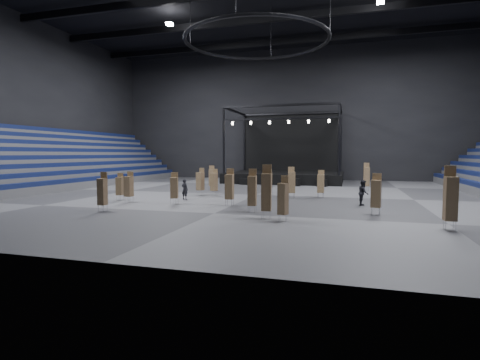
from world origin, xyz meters
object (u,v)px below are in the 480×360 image
(chair_stack_9, at_px, (252,190))
(chair_stack_14, at_px, (212,177))
(chair_stack_2, at_px, (321,183))
(chair_stack_11, at_px, (450,198))
(chair_stack_15, at_px, (174,187))
(chair_stack_0, at_px, (265,183))
(flight_case_mid, at_px, (294,182))
(stage, at_px, (286,170))
(chair_stack_10, at_px, (292,182))
(chair_stack_7, at_px, (269,180))
(crew_member, at_px, (363,193))
(chair_stack_1, at_px, (266,191))
(chair_stack_3, at_px, (120,186))
(chair_stack_6, at_px, (200,181))
(chair_stack_5, at_px, (129,186))
(chair_stack_12, at_px, (367,176))
(man_center, at_px, (185,189))
(flight_case_right, at_px, (322,183))
(chair_stack_16, at_px, (214,181))
(flight_case_left, at_px, (244,181))
(chair_stack_8, at_px, (102,191))
(chair_stack_17, at_px, (229,186))

(chair_stack_9, relative_size, chair_stack_14, 1.10)
(chair_stack_2, xyz_separation_m, chair_stack_11, (6.66, -11.32, 0.32))
(chair_stack_15, bearing_deg, chair_stack_0, 39.13)
(flight_case_mid, distance_m, chair_stack_0, 9.87)
(stage, height_order, chair_stack_10, stage)
(chair_stack_7, distance_m, crew_member, 10.56)
(chair_stack_1, distance_m, chair_stack_3, 13.38)
(chair_stack_6, relative_size, chair_stack_10, 0.93)
(chair_stack_5, height_order, chair_stack_12, chair_stack_12)
(chair_stack_0, height_order, chair_stack_3, chair_stack_3)
(man_center, bearing_deg, flight_case_mid, -97.31)
(chair_stack_14, distance_m, crew_member, 15.42)
(flight_case_mid, distance_m, chair_stack_15, 18.15)
(chair_stack_3, bearing_deg, chair_stack_10, 10.65)
(flight_case_mid, bearing_deg, chair_stack_6, -119.53)
(flight_case_mid, height_order, chair_stack_7, chair_stack_7)
(stage, bearing_deg, chair_stack_11, -66.68)
(flight_case_right, xyz_separation_m, chair_stack_6, (-9.39, -11.63, 0.85))
(flight_case_mid, relative_size, flight_case_right, 1.10)
(chair_stack_16, xyz_separation_m, crew_member, (11.98, -2.97, -0.31))
(chair_stack_1, height_order, chair_stack_15, chair_stack_1)
(stage, height_order, chair_stack_7, stage)
(chair_stack_1, bearing_deg, chair_stack_16, 117.39)
(flight_case_left, relative_size, chair_stack_8, 0.47)
(chair_stack_15, bearing_deg, chair_stack_3, 153.59)
(flight_case_right, relative_size, chair_stack_16, 0.52)
(flight_case_left, relative_size, chair_stack_7, 0.53)
(flight_case_left, height_order, chair_stack_14, chair_stack_14)
(chair_stack_9, height_order, chair_stack_10, chair_stack_9)
(chair_stack_5, bearing_deg, stage, 75.79)
(stage, xyz_separation_m, chair_stack_6, (-4.52, -17.81, -0.21))
(chair_stack_10, relative_size, chair_stack_17, 0.99)
(chair_stack_1, xyz_separation_m, chair_stack_9, (-1.29, 1.94, -0.15))
(man_center, xyz_separation_m, crew_member, (13.18, 0.35, 0.09))
(chair_stack_11, bearing_deg, chair_stack_1, 173.17)
(chair_stack_1, height_order, chair_stack_14, chair_stack_1)
(chair_stack_0, distance_m, chair_stack_1, 11.65)
(chair_stack_0, xyz_separation_m, chair_stack_7, (-0.14, 2.59, 0.13))
(chair_stack_0, xyz_separation_m, man_center, (-5.33, -4.66, -0.23))
(chair_stack_6, bearing_deg, chair_stack_8, -85.11)
(chair_stack_9, bearing_deg, chair_stack_5, 163.15)
(flight_case_mid, xyz_separation_m, chair_stack_6, (-6.42, -11.34, 0.81))
(flight_case_mid, distance_m, chair_stack_17, 16.94)
(chair_stack_0, height_order, chair_stack_15, chair_stack_15)
(flight_case_right, distance_m, chair_stack_2, 10.77)
(chair_stack_0, xyz_separation_m, chair_stack_17, (-0.94, -7.00, 0.32))
(flight_case_left, xyz_separation_m, chair_stack_5, (-3.94, -17.41, 0.82))
(chair_stack_7, height_order, chair_stack_10, chair_stack_10)
(flight_case_left, bearing_deg, chair_stack_6, -93.47)
(flight_case_left, relative_size, chair_stack_11, 0.38)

